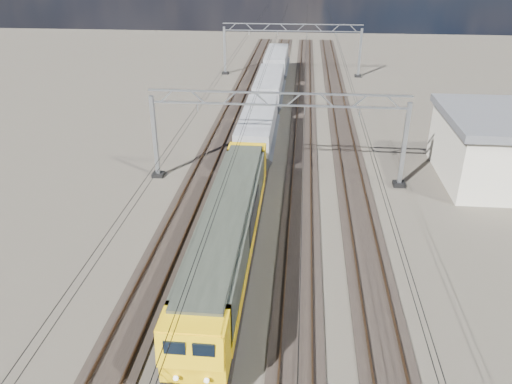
# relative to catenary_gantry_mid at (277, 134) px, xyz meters

# --- Properties ---
(ground) EXTENTS (160.00, 160.00, 0.00)m
(ground) POSITION_rel_catenary_gantry_mid_xyz_m (-0.00, -4.00, -3.91)
(ground) COLOR black
(ground) RESTS_ON ground
(track_outer_west) EXTENTS (2.60, 140.00, 0.30)m
(track_outer_west) POSITION_rel_catenary_gantry_mid_xyz_m (-6.00, -4.00, -3.83)
(track_outer_west) COLOR black
(track_outer_west) RESTS_ON ground
(track_loco) EXTENTS (2.60, 140.00, 0.30)m
(track_loco) POSITION_rel_catenary_gantry_mid_xyz_m (-2.00, -4.00, -3.83)
(track_loco) COLOR black
(track_loco) RESTS_ON ground
(track_inner_east) EXTENTS (2.60, 140.00, 0.30)m
(track_inner_east) POSITION_rel_catenary_gantry_mid_xyz_m (2.00, -4.00, -3.83)
(track_inner_east) COLOR black
(track_inner_east) RESTS_ON ground
(track_outer_east) EXTENTS (2.60, 140.00, 0.30)m
(track_outer_east) POSITION_rel_catenary_gantry_mid_xyz_m (6.00, -4.00, -3.83)
(track_outer_east) COLOR black
(track_outer_east) RESTS_ON ground
(catenary_gantry_mid) EXTENTS (19.90, 0.90, 7.11)m
(catenary_gantry_mid) POSITION_rel_catenary_gantry_mid_xyz_m (0.00, 0.00, 0.00)
(catenary_gantry_mid) COLOR #979EA5
(catenary_gantry_mid) RESTS_ON ground
(catenary_gantry_far) EXTENTS (19.90, 0.90, 7.11)m
(catenary_gantry_far) POSITION_rel_catenary_gantry_mid_xyz_m (0.00, 36.00, 0.00)
(catenary_gantry_far) COLOR #979EA5
(catenary_gantry_far) RESTS_ON ground
(overhead_wires) EXTENTS (12.03, 140.00, 0.53)m
(overhead_wires) POSITION_rel_catenary_gantry_mid_xyz_m (-0.00, 4.00, 1.84)
(overhead_wires) COLOR black
(overhead_wires) RESTS_ON ground
(locomotive) EXTENTS (2.76, 21.10, 3.62)m
(locomotive) POSITION_rel_catenary_gantry_mid_xyz_m (-2.00, -11.85, -1.58)
(locomotive) COLOR black
(locomotive) RESTS_ON ground
(hopper_wagon_lead) EXTENTS (3.38, 13.00, 3.25)m
(hopper_wagon_lead) POSITION_rel_catenary_gantry_mid_xyz_m (-2.00, 5.84, -1.67)
(hopper_wagon_lead) COLOR black
(hopper_wagon_lead) RESTS_ON ground
(hopper_wagon_mid) EXTENTS (3.38, 13.00, 3.25)m
(hopper_wagon_mid) POSITION_rel_catenary_gantry_mid_xyz_m (-2.00, 20.04, -1.67)
(hopper_wagon_mid) COLOR black
(hopper_wagon_mid) RESTS_ON ground
(hopper_wagon_third) EXTENTS (3.38, 13.00, 3.25)m
(hopper_wagon_third) POSITION_rel_catenary_gantry_mid_xyz_m (-2.00, 34.24, -1.67)
(hopper_wagon_third) COLOR black
(hopper_wagon_third) RESTS_ON ground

